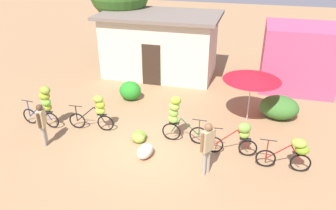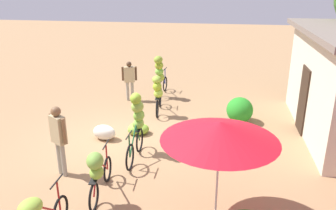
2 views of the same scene
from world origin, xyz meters
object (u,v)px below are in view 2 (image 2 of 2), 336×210
at_px(bicycle_leftmost, 160,72).
at_px(banana_pile_on_ground, 137,129).
at_px(bicycle_center_loaded, 137,121).
at_px(produce_sack, 104,132).
at_px(person_vendor, 58,134).
at_px(bicycle_near_pile, 158,92).
at_px(person_bystander, 129,77).
at_px(market_umbrella, 220,131).
at_px(bicycle_by_shop, 98,171).

height_order(bicycle_leftmost, banana_pile_on_ground, bicycle_leftmost).
bearing_deg(bicycle_center_loaded, produce_sack, -122.72).
distance_m(bicycle_center_loaded, person_vendor, 1.99).
bearing_deg(bicycle_leftmost, banana_pile_on_ground, -0.38).
distance_m(bicycle_near_pile, person_bystander, 1.91).
relative_size(market_umbrella, bicycle_by_shop, 1.27).
bearing_deg(banana_pile_on_ground, bicycle_near_pile, 169.46).
relative_size(bicycle_leftmost, person_vendor, 0.97).
bearing_deg(person_vendor, bicycle_by_shop, 55.16).
distance_m(market_umbrella, bicycle_center_loaded, 3.26).
distance_m(bicycle_leftmost, bicycle_near_pile, 1.96).
bearing_deg(person_bystander, bicycle_center_loaded, 17.97).
bearing_deg(person_vendor, bicycle_center_loaded, 129.24).
distance_m(bicycle_leftmost, produce_sack, 4.30).
bearing_deg(banana_pile_on_ground, market_umbrella, 34.58).
height_order(market_umbrella, bicycle_leftmost, market_umbrella).
height_order(market_umbrella, person_vendor, market_umbrella).
height_order(bicycle_center_loaded, person_bystander, bicycle_center_loaded).
relative_size(person_vendor, person_bystander, 1.13).
xyz_separation_m(bicycle_by_shop, banana_pile_on_ground, (-3.41, -0.05, -0.57)).
bearing_deg(person_vendor, bicycle_near_pile, 160.40).
bearing_deg(person_bystander, bicycle_near_pile, 45.78).
distance_m(bicycle_center_loaded, bicycle_by_shop, 2.15).
distance_m(bicycle_near_pile, person_vendor, 4.50).
xyz_separation_m(market_umbrella, banana_pile_on_ground, (-3.59, -2.48, -1.72)).
relative_size(bicycle_leftmost, person_bystander, 1.10).
height_order(bicycle_leftmost, person_vendor, person_vendor).
bearing_deg(produce_sack, market_umbrella, 47.34).
relative_size(market_umbrella, person_vendor, 1.23).
distance_m(bicycle_center_loaded, person_bystander, 4.53).
distance_m(bicycle_near_pile, banana_pile_on_ground, 1.84).
relative_size(bicycle_center_loaded, person_vendor, 0.99).
distance_m(market_umbrella, bicycle_near_pile, 5.80).
bearing_deg(bicycle_near_pile, banana_pile_on_ground, -10.54).
xyz_separation_m(bicycle_by_shop, person_bystander, (-6.43, -1.10, 0.20)).
bearing_deg(bicycle_center_loaded, person_bystander, -162.03).
relative_size(bicycle_center_loaded, bicycle_by_shop, 1.02).
relative_size(bicycle_leftmost, produce_sack, 2.42).
xyz_separation_m(bicycle_near_pile, bicycle_by_shop, (5.10, -0.26, -0.11)).
height_order(bicycle_leftmost, bicycle_by_shop, bicycle_leftmost).
bearing_deg(bicycle_by_shop, person_vendor, -124.84).
relative_size(produce_sack, person_vendor, 0.40).
height_order(bicycle_by_shop, produce_sack, bicycle_by_shop).
bearing_deg(bicycle_center_loaded, market_umbrella, 42.83).
xyz_separation_m(bicycle_near_pile, bicycle_center_loaded, (2.98, 0.03, 0.14)).
bearing_deg(market_umbrella, bicycle_by_shop, -94.27).
bearing_deg(person_vendor, market_umbrella, 74.08).
bearing_deg(produce_sack, person_bystander, -176.86).
xyz_separation_m(produce_sack, person_vendor, (2.03, -0.33, 0.85)).
relative_size(bicycle_center_loaded, person_bystander, 1.12).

